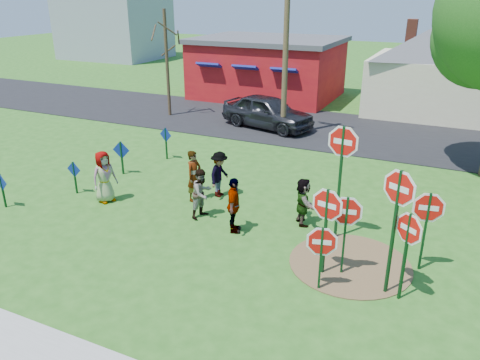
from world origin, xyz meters
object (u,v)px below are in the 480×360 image
(stop_sign_c, at_px, (397,205))
(suv, at_px, (267,112))
(stop_sign_d, at_px, (428,213))
(person_a, at_px, (104,177))
(person_b, at_px, (194,176))
(utility_pole, at_px, (286,43))
(stop_sign_b, at_px, (342,154))
(stop_sign_a, at_px, (327,213))

(stop_sign_c, height_order, suv, stop_sign_c)
(stop_sign_d, xyz_separation_m, person_a, (-10.17, -0.06, -0.71))
(person_b, height_order, utility_pole, utility_pole)
(stop_sign_b, bearing_deg, person_b, -178.21)
(stop_sign_b, distance_m, person_a, 7.99)
(person_a, relative_size, person_b, 1.01)
(stop_sign_c, relative_size, utility_pole, 0.38)
(suv, xyz_separation_m, utility_pole, (1.24, -1.01, 3.59))
(person_a, distance_m, person_b, 3.03)
(stop_sign_b, bearing_deg, utility_pole, 126.92)
(stop_sign_a, height_order, stop_sign_d, stop_sign_a)
(stop_sign_c, distance_m, person_a, 9.75)
(person_a, distance_m, suv, 11.06)
(stop_sign_d, bearing_deg, stop_sign_a, -161.86)
(stop_sign_a, xyz_separation_m, person_a, (-7.95, 1.19, -0.81))
(utility_pole, bearing_deg, person_a, -105.64)
(person_b, xyz_separation_m, utility_pole, (0.08, 8.56, 3.59))
(stop_sign_b, xyz_separation_m, person_b, (-5.07, 0.58, -1.69))
(stop_sign_c, distance_m, utility_pole, 13.35)
(person_b, distance_m, suv, 9.65)
(stop_sign_c, relative_size, stop_sign_d, 1.43)
(stop_sign_c, bearing_deg, stop_sign_d, 94.39)
(stop_sign_a, xyz_separation_m, stop_sign_b, (-0.17, 1.98, 0.88))
(stop_sign_b, bearing_deg, stop_sign_c, -42.31)
(person_b, bearing_deg, stop_sign_d, -91.59)
(stop_sign_b, relative_size, utility_pole, 0.41)
(stop_sign_d, distance_m, person_a, 10.20)
(stop_sign_a, distance_m, stop_sign_d, 2.55)
(person_b, height_order, suv, person_b)
(person_b, bearing_deg, stop_sign_c, -103.43)
(stop_sign_c, xyz_separation_m, stop_sign_d, (0.62, 1.43, -0.71))
(stop_sign_a, xyz_separation_m, person_b, (-5.25, 2.56, -0.82))
(person_a, bearing_deg, stop_sign_a, -79.61)
(stop_sign_a, xyz_separation_m, suv, (-6.41, 12.14, -0.81))
(stop_sign_b, xyz_separation_m, stop_sign_c, (1.78, -2.16, -0.26))
(stop_sign_b, height_order, suv, stop_sign_b)
(stop_sign_a, bearing_deg, stop_sign_b, 107.38)
(stop_sign_a, relative_size, stop_sign_b, 0.70)
(stop_sign_b, distance_m, person_b, 5.38)
(stop_sign_d, xyz_separation_m, utility_pole, (-7.39, 9.88, 2.87))
(person_a, xyz_separation_m, utility_pole, (2.78, 9.94, 3.58))
(suv, bearing_deg, utility_pole, -114.83)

